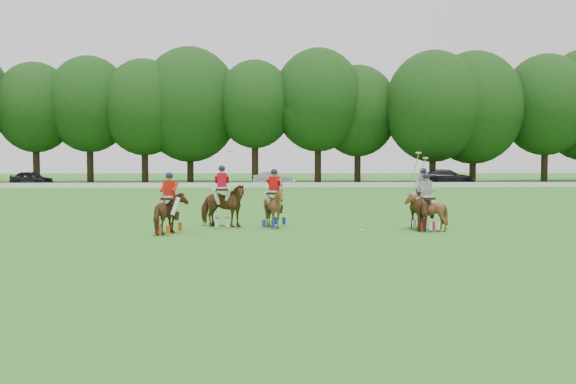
{
  "coord_description": "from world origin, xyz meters",
  "views": [
    {
      "loc": [
        0.61,
        -19.58,
        2.68
      ],
      "look_at": [
        1.61,
        4.2,
        1.4
      ],
      "focal_mm": 40.0,
      "sensor_mm": 36.0,
      "label": 1
    }
  ],
  "objects_px": {
    "polo_red_a": "(170,212)",
    "polo_red_c": "(274,207)",
    "car_mid": "(274,178)",
    "polo_red_b": "(222,205)",
    "polo_stripe_a": "(423,208)",
    "car_left": "(31,178)",
    "polo_ball": "(362,230)",
    "car_right": "(447,177)",
    "polo_stripe_b": "(426,211)"
  },
  "relations": [
    {
      "from": "car_left",
      "to": "polo_red_a",
      "type": "height_order",
      "value": "polo_red_a"
    },
    {
      "from": "car_mid",
      "to": "polo_red_a",
      "type": "bearing_deg",
      "value": 176.87
    },
    {
      "from": "polo_red_c",
      "to": "polo_stripe_b",
      "type": "distance_m",
      "value": 5.66
    },
    {
      "from": "polo_red_a",
      "to": "polo_stripe_a",
      "type": "distance_m",
      "value": 9.23
    },
    {
      "from": "polo_red_b",
      "to": "polo_stripe_a",
      "type": "relative_size",
      "value": 1.03
    },
    {
      "from": "car_mid",
      "to": "polo_stripe_b",
      "type": "relative_size",
      "value": 1.53
    },
    {
      "from": "polo_red_a",
      "to": "polo_red_b",
      "type": "relative_size",
      "value": 0.74
    },
    {
      "from": "polo_red_a",
      "to": "polo_stripe_a",
      "type": "height_order",
      "value": "polo_stripe_a"
    },
    {
      "from": "polo_red_a",
      "to": "car_mid",
      "type": "bearing_deg",
      "value": 83.57
    },
    {
      "from": "car_mid",
      "to": "polo_red_a",
      "type": "distance_m",
      "value": 39.8
    },
    {
      "from": "polo_stripe_a",
      "to": "polo_ball",
      "type": "relative_size",
      "value": 31.58
    },
    {
      "from": "polo_red_b",
      "to": "polo_ball",
      "type": "xyz_separation_m",
      "value": [
        5.15,
        -1.65,
        -0.82
      ]
    },
    {
      "from": "car_right",
      "to": "polo_ball",
      "type": "height_order",
      "value": "car_right"
    },
    {
      "from": "polo_red_a",
      "to": "polo_red_c",
      "type": "bearing_deg",
      "value": 25.93
    },
    {
      "from": "polo_red_b",
      "to": "polo_ball",
      "type": "relative_size",
      "value": 32.42
    },
    {
      "from": "car_left",
      "to": "polo_ball",
      "type": "bearing_deg",
      "value": -127.77
    },
    {
      "from": "car_left",
      "to": "polo_red_a",
      "type": "relative_size",
      "value": 1.9
    },
    {
      "from": "polo_red_c",
      "to": "polo_stripe_b",
      "type": "relative_size",
      "value": 0.85
    },
    {
      "from": "car_mid",
      "to": "polo_ball",
      "type": "distance_m",
      "value": 39.17
    },
    {
      "from": "polo_red_c",
      "to": "polo_ball",
      "type": "relative_size",
      "value": 24.96
    },
    {
      "from": "car_left",
      "to": "car_right",
      "type": "distance_m",
      "value": 40.18
    },
    {
      "from": "car_mid",
      "to": "polo_red_b",
      "type": "relative_size",
      "value": 1.39
    },
    {
      "from": "polo_red_c",
      "to": "car_right",
      "type": "bearing_deg",
      "value": 64.8
    },
    {
      "from": "car_left",
      "to": "polo_stripe_a",
      "type": "height_order",
      "value": "polo_stripe_a"
    },
    {
      "from": "polo_red_a",
      "to": "polo_stripe_a",
      "type": "xyz_separation_m",
      "value": [
        9.19,
        0.88,
        0.06
      ]
    },
    {
      "from": "polo_red_a",
      "to": "polo_ball",
      "type": "bearing_deg",
      "value": 3.79
    },
    {
      "from": "polo_stripe_b",
      "to": "polo_red_b",
      "type": "bearing_deg",
      "value": 168.68
    },
    {
      "from": "polo_red_c",
      "to": "polo_red_b",
      "type": "bearing_deg",
      "value": 171.54
    },
    {
      "from": "car_left",
      "to": "polo_ball",
      "type": "xyz_separation_m",
      "value": [
        25.57,
        -39.09,
        -0.65
      ]
    },
    {
      "from": "polo_stripe_a",
      "to": "polo_stripe_b",
      "type": "height_order",
      "value": "polo_stripe_a"
    },
    {
      "from": "car_right",
      "to": "polo_red_c",
      "type": "bearing_deg",
      "value": 160.51
    },
    {
      "from": "polo_stripe_b",
      "to": "polo_ball",
      "type": "height_order",
      "value": "polo_stripe_b"
    },
    {
      "from": "car_right",
      "to": "polo_stripe_b",
      "type": "distance_m",
      "value": 40.83
    },
    {
      "from": "car_left",
      "to": "polo_stripe_b",
      "type": "height_order",
      "value": "polo_stripe_b"
    },
    {
      "from": "polo_red_a",
      "to": "polo_stripe_b",
      "type": "relative_size",
      "value": 0.82
    },
    {
      "from": "polo_red_c",
      "to": "polo_ball",
      "type": "xyz_separation_m",
      "value": [
        3.15,
        -1.35,
        -0.76
      ]
    },
    {
      "from": "car_right",
      "to": "polo_ball",
      "type": "xyz_separation_m",
      "value": [
        -14.61,
        -39.09,
        -0.72
      ]
    },
    {
      "from": "polo_red_b",
      "to": "polo_stripe_b",
      "type": "height_order",
      "value": "polo_red_b"
    },
    {
      "from": "polo_red_b",
      "to": "polo_stripe_b",
      "type": "bearing_deg",
      "value": -11.32
    },
    {
      "from": "polo_red_b",
      "to": "polo_ball",
      "type": "height_order",
      "value": "polo_red_b"
    },
    {
      "from": "car_mid",
      "to": "car_right",
      "type": "relative_size",
      "value": 0.77
    },
    {
      "from": "polo_red_b",
      "to": "car_right",
      "type": "bearing_deg",
      "value": 62.18
    },
    {
      "from": "polo_red_a",
      "to": "polo_red_c",
      "type": "xyz_separation_m",
      "value": [
        3.71,
        1.8,
        0.03
      ]
    },
    {
      "from": "polo_stripe_b",
      "to": "car_mid",
      "type": "bearing_deg",
      "value": 97.0
    },
    {
      "from": "car_right",
      "to": "polo_red_b",
      "type": "height_order",
      "value": "polo_red_b"
    },
    {
      "from": "polo_red_b",
      "to": "polo_stripe_a",
      "type": "height_order",
      "value": "polo_red_b"
    },
    {
      "from": "car_left",
      "to": "polo_stripe_a",
      "type": "distance_m",
      "value": 47.69
    },
    {
      "from": "polo_red_b",
      "to": "polo_stripe_a",
      "type": "bearing_deg",
      "value": -9.29
    },
    {
      "from": "polo_ball",
      "to": "polo_stripe_b",
      "type": "bearing_deg",
      "value": 3.33
    },
    {
      "from": "car_right",
      "to": "polo_stripe_a",
      "type": "height_order",
      "value": "polo_stripe_a"
    }
  ]
}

